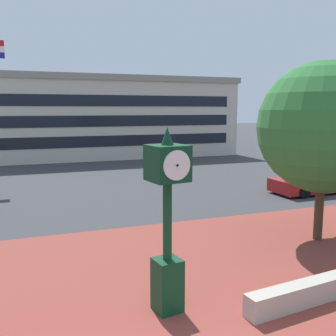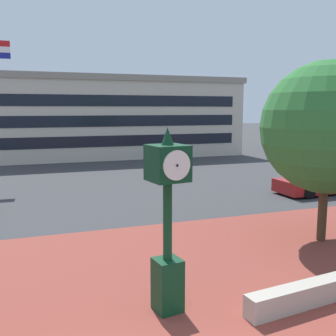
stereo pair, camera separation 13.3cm
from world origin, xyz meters
name	(u,v)px [view 1 (the left image)]	position (x,y,z in m)	size (l,w,h in m)	color
plaza_brick_paving	(150,328)	(0.00, 2.59, 0.00)	(44.00, 13.17, 0.01)	brown
planter_wall	(307,293)	(3.52, 2.31, 0.25)	(3.20, 0.40, 0.50)	#ADA393
street_clock	(167,217)	(0.56, 3.11, 2.05)	(0.83, 0.87, 3.88)	#0C381E
plaza_tree	(326,130)	(7.01, 5.83, 3.58)	(4.47, 4.16, 5.75)	#42301E
car_street_near	(313,182)	(11.69, 11.62, 0.57)	(4.51, 2.02, 1.28)	maroon
civic_building	(102,116)	(5.37, 34.27, 3.53)	(22.80, 13.65, 7.04)	beige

